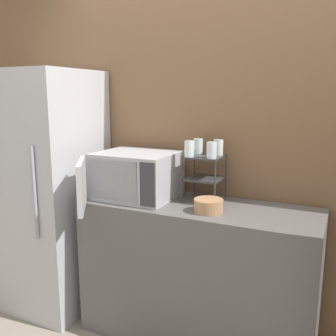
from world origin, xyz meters
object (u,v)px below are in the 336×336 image
Objects in this scene: refrigerator at (48,191)px; glass_front_left at (189,149)px; microwave at (134,175)px; bowl at (208,206)px; glass_back_right at (218,147)px; glass_front_right at (212,150)px; glass_back_left at (198,146)px; dish_rack at (204,169)px.

glass_front_left is at bearing 4.60° from refrigerator.
microwave is 0.58m from bowl.
refrigerator is at bearing -169.36° from glass_back_right.
bowl is 0.10× the size of refrigerator.
glass_front_right is at bearing 6.82° from microwave.
glass_front_right is 0.06× the size of refrigerator.
microwave is 0.56m from glass_front_right.
glass_back_left is 0.58× the size of bowl.
dish_rack is 2.92× the size of glass_front_right.
glass_front_right is at bearing -44.56° from glass_back_left.
glass_back_right is at bearing 46.63° from dish_rack.
glass_back_left reaches higher than dish_rack.
dish_rack is at bearing 44.64° from glass_front_left.
refrigerator reaches higher than glass_front_right.
bowl is (0.19, -0.15, -0.31)m from glass_front_left.
microwave is 4.47× the size of bowl.
microwave reaches higher than bowl.
dish_rack is 0.17m from glass_back_left.
glass_back_right is at bearing 0.85° from glass_back_left.
microwave is at bearing -171.02° from glass_front_left.
glass_back_right is at bearing 21.76° from microwave.
dish_rack is 2.92× the size of glass_front_left.
microwave is at bearing -151.50° from glass_back_left.
glass_front_left is 0.15m from glass_front_right.
bowl is at bearing -37.77° from glass_front_left.
dish_rack is 1.71× the size of bowl.
glass_front_left and glass_back_right have the same top height.
glass_front_right is 1.33m from refrigerator.
bowl is 1.32m from refrigerator.
glass_back_left reaches higher than microwave.
glass_front_left is (-0.08, -0.08, 0.14)m from dish_rack.
glass_front_left is 1.00× the size of glass_back_left.
refrigerator is (-1.13, -0.24, -0.39)m from glass_back_left.
dish_rack is at bearing -133.37° from glass_back_right.
glass_front_left is (0.37, 0.06, 0.20)m from microwave.
glass_back_right and glass_front_right have the same top height.
glass_front_right is 0.20m from glass_back_left.
refrigerator reaches higher than glass_back_left.
microwave is 0.47m from glass_back_left.
dish_rack is (0.45, 0.13, 0.06)m from microwave.
glass_front_left reaches higher than bowl.
glass_back_right reaches higher than microwave.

